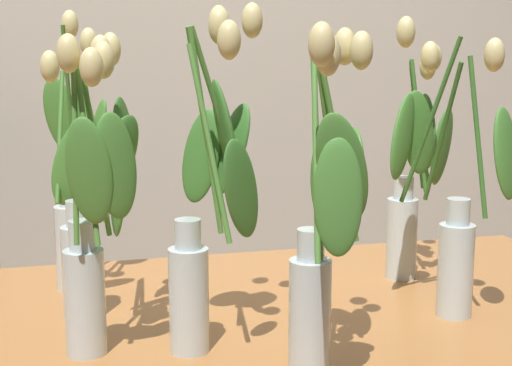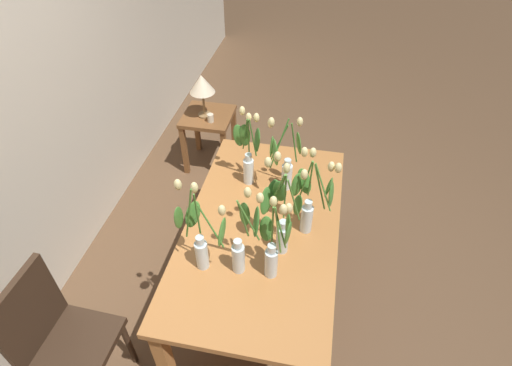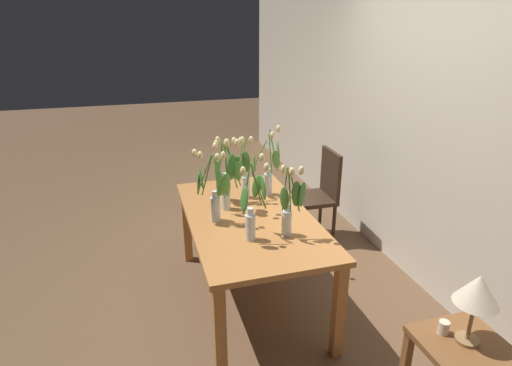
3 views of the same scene
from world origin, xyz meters
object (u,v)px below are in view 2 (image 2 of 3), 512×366
object	(u,v)px
dining_table	(262,235)
tulip_vase_1	(275,247)
tulip_vase_5	(285,162)
dining_chair	(58,335)
tulip_vase_6	(281,215)
pillar_candle	(211,118)
tulip_vase_3	(242,244)
tulip_vase_4	(200,238)
tulip_vase_0	(311,200)
table_lamp	(202,85)
side_table	(209,126)
tulip_vase_2	(248,155)

from	to	relation	value
dining_table	tulip_vase_1	distance (m)	0.45
tulip_vase_5	dining_chair	xyz separation A→B (m)	(-1.13, 1.01, -0.43)
tulip_vase_6	pillar_candle	size ratio (longest dim) A/B	7.80
tulip_vase_3	tulip_vase_4	world-z (taller)	tulip_vase_4
tulip_vase_0	tulip_vase_5	distance (m)	0.37
dining_chair	tulip_vase_1	bearing A→B (deg)	-66.58
tulip_vase_0	tulip_vase_3	world-z (taller)	tulip_vase_0
dining_chair	table_lamp	bearing A→B (deg)	-4.17
tulip_vase_3	side_table	distance (m)	1.92
tulip_vase_2	tulip_vase_3	distance (m)	0.72
tulip_vase_0	tulip_vase_3	distance (m)	0.47
dining_table	tulip_vase_6	xyz separation A→B (m)	(-0.13, -0.12, 0.33)
tulip_vase_2	dining_chair	distance (m)	1.46
tulip_vase_1	pillar_candle	xyz separation A→B (m)	(1.61, 0.83, -0.36)
tulip_vase_4	tulip_vase_6	world-z (taller)	tulip_vase_4
tulip_vase_2	side_table	bearing A→B (deg)	30.60
dining_table	tulip_vase_1	world-z (taller)	tulip_vase_1
tulip_vase_1	tulip_vase_6	world-z (taller)	tulip_vase_6
dining_table	side_table	world-z (taller)	dining_table
tulip_vase_3	tulip_vase_6	size ratio (longest dim) A/B	0.92
tulip_vase_0	tulip_vase_1	distance (m)	0.38
dining_table	tulip_vase_5	world-z (taller)	tulip_vase_5
tulip_vase_4	tulip_vase_5	distance (m)	0.77
tulip_vase_4	pillar_candle	distance (m)	1.74
tulip_vase_5	side_table	distance (m)	1.44
tulip_vase_0	tulip_vase_1	world-z (taller)	tulip_vase_0
dining_table	table_lamp	distance (m)	1.60
dining_chair	side_table	world-z (taller)	dining_chair
tulip_vase_3	tulip_vase_5	size ratio (longest dim) A/B	0.94
tulip_vase_1	tulip_vase_5	world-z (taller)	tulip_vase_5
tulip_vase_3	table_lamp	world-z (taller)	tulip_vase_3
tulip_vase_4	dining_chair	distance (m)	0.91
tulip_vase_3	tulip_vase_4	size ratio (longest dim) A/B	0.91
tulip_vase_0	side_table	xyz separation A→B (m)	(1.37, 1.03, -0.53)
tulip_vase_4	side_table	world-z (taller)	tulip_vase_4
tulip_vase_1	tulip_vase_2	distance (m)	0.77
pillar_candle	side_table	bearing A→B (deg)	30.14
side_table	tulip_vase_6	bearing A→B (deg)	-149.85
tulip_vase_0	tulip_vase_6	distance (m)	0.21
tulip_vase_2	tulip_vase_6	xyz separation A→B (m)	(-0.52, -0.29, 0.03)
dining_table	table_lamp	bearing A→B (deg)	29.67
tulip_vase_1	tulip_vase_4	world-z (taller)	tulip_vase_4
tulip_vase_0	tulip_vase_1	size ratio (longest dim) A/B	1.02
tulip_vase_0	tulip_vase_4	xyz separation A→B (m)	(-0.37, 0.53, -0.01)
tulip_vase_2	tulip_vase_6	size ratio (longest dim) A/B	0.89
dining_table	pillar_candle	world-z (taller)	dining_table
tulip_vase_0	pillar_candle	size ratio (longest dim) A/B	7.25
tulip_vase_0	tulip_vase_3	bearing A→B (deg)	137.59
tulip_vase_6	pillar_candle	world-z (taller)	tulip_vase_6
dining_table	tulip_vase_0	xyz separation A→B (m)	(0.03, -0.27, 0.32)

